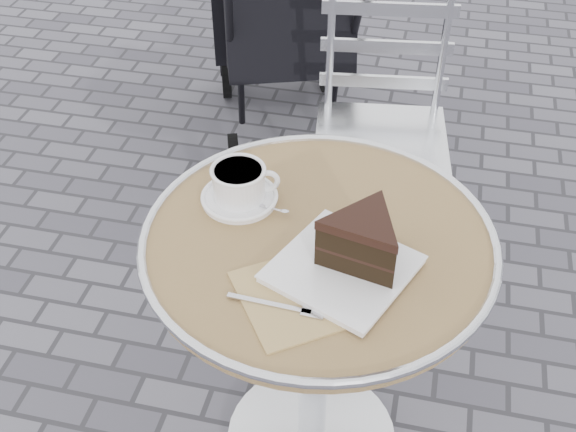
% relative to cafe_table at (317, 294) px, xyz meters
% --- Properties ---
extents(cafe_table, '(0.72, 0.72, 0.74)m').
position_rel_cafe_table_xyz_m(cafe_table, '(0.00, 0.00, 0.00)').
color(cafe_table, silver).
rests_on(cafe_table, ground).
extents(cappuccino_set, '(0.19, 0.16, 0.08)m').
position_rel_cafe_table_xyz_m(cappuccino_set, '(-0.18, 0.08, 0.20)').
color(cappuccino_set, white).
rests_on(cappuccino_set, cafe_table).
extents(cake_plate_set, '(0.38, 0.37, 0.13)m').
position_rel_cafe_table_xyz_m(cake_plate_set, '(0.08, -0.07, 0.22)').
color(cake_plate_set, tan).
rests_on(cake_plate_set, cafe_table).
extents(bistro_chair, '(0.45, 0.45, 0.88)m').
position_rel_cafe_table_xyz_m(bistro_chair, '(0.04, 0.85, -0.02)').
color(bistro_chair, silver).
rests_on(bistro_chair, ground).
extents(baby_stroller, '(0.79, 1.14, 1.09)m').
position_rel_cafe_table_xyz_m(baby_stroller, '(-0.43, 1.48, -0.08)').
color(baby_stroller, black).
rests_on(baby_stroller, ground).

